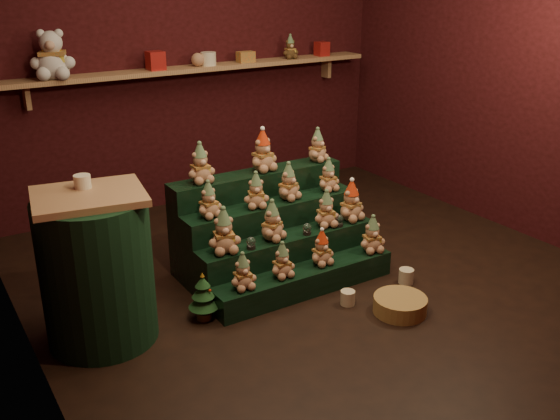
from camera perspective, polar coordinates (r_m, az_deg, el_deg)
ground at (r=4.72m, az=3.05°, el=-5.94°), size 4.00×4.00×0.00m
back_wall at (r=6.03m, az=-8.27°, el=13.86°), size 4.00×0.10×2.80m
right_wall at (r=5.69m, az=20.91°, el=12.30°), size 0.10×4.00×2.80m
back_shelf at (r=5.89m, az=-7.48°, el=12.68°), size 3.60×0.26×0.24m
riser_tier_front at (r=4.44m, az=2.30°, el=-6.47°), size 1.40×0.22×0.18m
riser_tier_midfront at (r=4.56m, az=0.75°, el=-4.39°), size 1.40×0.22×0.36m
riser_tier_midback at (r=4.69m, az=-0.70°, el=-2.41°), size 1.40×0.22×0.54m
riser_tier_back at (r=4.83m, az=-2.07°, el=-0.55°), size 1.40×0.22×0.72m
teddy_0 at (r=4.09m, az=-3.43°, el=-5.61°), size 0.19×0.17×0.25m
teddy_1 at (r=4.24m, az=0.20°, el=-4.60°), size 0.18×0.16×0.25m
teddy_2 at (r=4.42m, az=3.82°, el=-3.46°), size 0.19×0.18×0.26m
teddy_3 at (r=4.65m, az=8.44°, el=-2.20°), size 0.23×0.21×0.28m
teddy_4 at (r=4.18m, az=-5.16°, el=-1.89°), size 0.26×0.25×0.31m
teddy_5 at (r=4.36m, az=-0.74°, el=-0.97°), size 0.27×0.26×0.29m
teddy_6 at (r=4.60m, az=4.24°, el=0.11°), size 0.22×0.21×0.27m
teddy_7 at (r=4.73m, az=6.52°, el=0.84°), size 0.25×0.24×0.31m
teddy_8 at (r=4.31m, az=-6.55°, el=0.95°), size 0.21×0.19×0.26m
teddy_9 at (r=4.46m, az=-2.21°, el=1.81°), size 0.23×0.22×0.26m
teddy_10 at (r=4.62m, az=0.77°, el=2.62°), size 0.25×0.24×0.28m
teddy_11 at (r=4.81m, az=4.44°, el=3.21°), size 0.19×0.17×0.25m
teddy_12 at (r=4.46m, az=-7.30°, el=4.27°), size 0.20×0.18×0.29m
teddy_13 at (r=4.69m, az=-1.59°, el=5.44°), size 0.25×0.23×0.31m
teddy_14 at (r=4.95m, az=3.43°, el=5.95°), size 0.24×0.23×0.26m
snow_globe_a at (r=4.26m, az=-2.66°, el=-3.02°), size 0.06×0.06×0.09m
snow_globe_b at (r=4.48m, az=2.49°, el=-1.73°), size 0.06×0.06×0.09m
snow_globe_c at (r=4.64m, az=5.41°, el=-0.97°), size 0.07×0.07×0.09m
side_table at (r=3.90m, az=-16.38°, el=-5.18°), size 0.70×0.66×0.96m
table_ornament at (r=3.80m, az=-17.62°, el=2.50°), size 0.10×0.10×0.08m
mini_christmas_tree at (r=4.11m, az=-7.03°, el=-7.86°), size 0.20×0.20×0.34m
mug_left at (r=4.32m, az=6.21°, el=-7.97°), size 0.10×0.10×0.10m
mug_right at (r=4.66m, az=11.45°, el=-5.95°), size 0.11×0.11×0.11m
wicker_basket at (r=4.28m, az=10.91°, el=-8.51°), size 0.37×0.37×0.11m
white_bear at (r=5.41m, az=-20.17°, el=13.75°), size 0.43×0.41×0.49m
brown_bear at (r=6.31m, az=0.94°, el=14.68°), size 0.18×0.16×0.22m
gift_tin_red_a at (r=5.69m, az=-11.31°, el=13.24°), size 0.14×0.14×0.16m
gift_tin_cream at (r=5.89m, az=-6.56°, el=13.57°), size 0.14×0.14×0.12m
gift_tin_red_b at (r=6.54m, az=3.85°, el=14.50°), size 0.12×0.12×0.14m
shelf_plush_ball at (r=5.85m, az=-7.53°, el=13.47°), size 0.12×0.12×0.12m
scarf_gift_box at (r=6.07m, az=-3.15°, el=13.80°), size 0.16×0.10×0.10m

